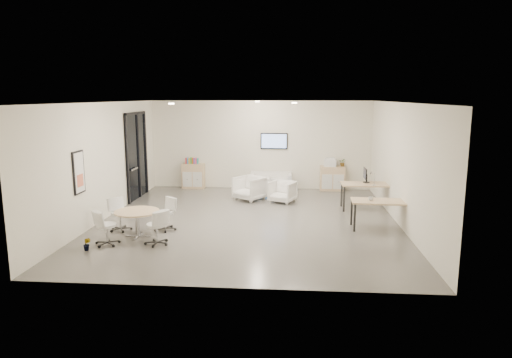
{
  "coord_description": "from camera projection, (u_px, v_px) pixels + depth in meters",
  "views": [
    {
      "loc": [
        1.15,
        -12.07,
        3.36
      ],
      "look_at": [
        0.16,
        0.4,
        1.08
      ],
      "focal_mm": 32.0,
      "sensor_mm": 36.0,
      "label": 1
    }
  ],
  "objects": [
    {
      "name": "room_shell",
      "position": [
        249.0,
        163.0,
        12.24
      ],
      "size": [
        9.6,
        10.6,
        4.8
      ],
      "color": "#615D58",
      "rests_on": "ground"
    },
    {
      "name": "glass_door",
      "position": [
        137.0,
        153.0,
        15.02
      ],
      "size": [
        0.09,
        1.9,
        2.85
      ],
      "color": "black",
      "rests_on": "room_shell"
    },
    {
      "name": "artwork",
      "position": [
        79.0,
        173.0,
        10.99
      ],
      "size": [
        0.05,
        0.54,
        1.04
      ],
      "color": "black",
      "rests_on": "room_shell"
    },
    {
      "name": "wall_tv",
      "position": [
        274.0,
        141.0,
        16.55
      ],
      "size": [
        0.98,
        0.06,
        0.58
      ],
      "color": "black",
      "rests_on": "room_shell"
    },
    {
      "name": "ceiling_spots",
      "position": [
        244.0,
        103.0,
        12.79
      ],
      "size": [
        3.14,
        4.14,
        0.03
      ],
      "color": "#FFEAC6",
      "rests_on": "room_shell"
    },
    {
      "name": "sideboard_left",
      "position": [
        193.0,
        176.0,
        16.82
      ],
      "size": [
        0.81,
        0.42,
        0.91
      ],
      "color": "tan",
      "rests_on": "room_shell"
    },
    {
      "name": "sideboard_right",
      "position": [
        332.0,
        178.0,
        16.42
      ],
      "size": [
        0.88,
        0.43,
        0.88
      ],
      "color": "tan",
      "rests_on": "room_shell"
    },
    {
      "name": "books",
      "position": [
        192.0,
        161.0,
        16.72
      ],
      "size": [
        0.47,
        0.14,
        0.22
      ],
      "color": "red",
      "rests_on": "sideboard_left"
    },
    {
      "name": "printer",
      "position": [
        330.0,
        162.0,
        16.33
      ],
      "size": [
        0.48,
        0.42,
        0.31
      ],
      "rotation": [
        0.0,
        0.0,
        -0.14
      ],
      "color": "white",
      "rests_on": "sideboard_right"
    },
    {
      "name": "loveseat",
      "position": [
        271.0,
        182.0,
        16.49
      ],
      "size": [
        1.5,
        0.78,
        0.55
      ],
      "rotation": [
        0.0,
        0.0,
        0.03
      ],
      "color": "white",
      "rests_on": "room_shell"
    },
    {
      "name": "blue_rug",
      "position": [
        273.0,
        196.0,
        15.59
      ],
      "size": [
        1.65,
        1.29,
        0.01
      ],
      "primitive_type": "cube",
      "rotation": [
        0.0,
        0.0,
        0.23
      ],
      "color": "#305A92",
      "rests_on": "room_shell"
    },
    {
      "name": "armchair_left",
      "position": [
        249.0,
        187.0,
        14.89
      ],
      "size": [
        1.13,
        1.12,
        0.86
      ],
      "primitive_type": "imported",
      "rotation": [
        0.0,
        0.0,
        -0.62
      ],
      "color": "white",
      "rests_on": "room_shell"
    },
    {
      "name": "armchair_right",
      "position": [
        282.0,
        191.0,
        14.58
      ],
      "size": [
        0.95,
        0.92,
        0.76
      ],
      "primitive_type": "imported",
      "rotation": [
        0.0,
        0.0,
        -0.41
      ],
      "color": "white",
      "rests_on": "room_shell"
    },
    {
      "name": "desk_rear",
      "position": [
        367.0,
        186.0,
        13.6
      ],
      "size": [
        1.54,
        0.79,
        0.79
      ],
      "rotation": [
        0.0,
        0.0,
        0.02
      ],
      "color": "tan",
      "rests_on": "room_shell"
    },
    {
      "name": "desk_front",
      "position": [
        380.0,
        203.0,
        11.61
      ],
      "size": [
        1.45,
        0.78,
        0.74
      ],
      "rotation": [
        0.0,
        0.0,
        -0.05
      ],
      "color": "tan",
      "rests_on": "room_shell"
    },
    {
      "name": "monitor",
      "position": [
        365.0,
        175.0,
        13.7
      ],
      "size": [
        0.2,
        0.5,
        0.44
      ],
      "color": "black",
      "rests_on": "desk_rear"
    },
    {
      "name": "round_table",
      "position": [
        137.0,
        214.0,
        10.95
      ],
      "size": [
        1.07,
        1.07,
        0.65
      ],
      "color": "tan",
      "rests_on": "room_shell"
    },
    {
      "name": "meeting_chairs",
      "position": [
        137.0,
        220.0,
        10.97
      ],
      "size": [
        2.06,
        2.06,
        0.82
      ],
      "color": "white",
      "rests_on": "room_shell"
    },
    {
      "name": "plant_cabinet",
      "position": [
        343.0,
        163.0,
        16.31
      ],
      "size": [
        0.36,
        0.37,
        0.22
      ],
      "primitive_type": "imported",
      "rotation": [
        0.0,
        0.0,
        -0.44
      ],
      "color": "#3F7F3F",
      "rests_on": "sideboard_right"
    },
    {
      "name": "plant_floor",
      "position": [
        87.0,
        248.0,
        10.06
      ],
      "size": [
        0.18,
        0.31,
        0.13
      ],
      "primitive_type": "imported",
      "rotation": [
        0.0,
        0.0,
        0.07
      ],
      "color": "#3F7F3F",
      "rests_on": "room_shell"
    },
    {
      "name": "cup",
      "position": [
        371.0,
        198.0,
        11.58
      ],
      "size": [
        0.13,
        0.1,
        0.12
      ],
      "primitive_type": "imported",
      "rotation": [
        0.0,
        0.0,
        -0.07
      ],
      "color": "white",
      "rests_on": "desk_front"
    }
  ]
}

